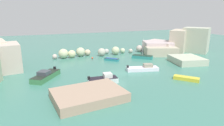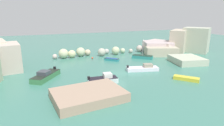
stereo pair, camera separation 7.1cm
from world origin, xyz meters
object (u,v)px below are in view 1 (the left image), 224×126
moored_boat_1 (103,80)px  moored_boat_5 (46,76)px  moored_boat_3 (142,57)px  moored_boat_4 (186,78)px  stone_dock (89,95)px  moored_boat_0 (143,68)px  channel_buoy (92,58)px  moored_boat_2 (112,59)px

moored_boat_1 → moored_boat_5: (-8.82, 5.94, 0.00)m
moored_boat_3 → moored_boat_4: 17.59m
moored_boat_5 → stone_dock: bearing=58.9°
stone_dock → moored_boat_0: size_ratio=1.38×
moored_boat_5 → channel_buoy: bearing=169.4°
moored_boat_0 → moored_boat_2: size_ratio=1.98×
moored_boat_1 → moored_boat_3: (15.64, 13.20, -0.16)m
moored_boat_4 → moored_boat_5: 24.98m
moored_boat_0 → moored_boat_1: bearing=-145.3°
moored_boat_0 → moored_boat_4: moored_boat_0 is taller
moored_boat_3 → moored_boat_5: 25.51m
moored_boat_3 → moored_boat_5: size_ratio=0.77×
moored_boat_0 → moored_boat_5: 18.98m
moored_boat_4 → moored_boat_5: size_ratio=0.62×
moored_boat_2 → moored_boat_0: bearing=-28.9°
moored_boat_5 → moored_boat_1: bearing=91.7°
stone_dock → moored_boat_3: 26.93m
channel_buoy → moored_boat_4: bearing=-64.3°
moored_boat_1 → stone_dock: bearing=-122.6°
stone_dock → moored_boat_1: (4.01, 5.22, -0.04)m
moored_boat_0 → stone_dock: bearing=-133.1°
moored_boat_0 → moored_boat_5: bearing=-172.3°
stone_dock → channel_buoy: stone_dock is taller
moored_boat_2 → moored_boat_4: size_ratio=0.83×
moored_boat_4 → moored_boat_5: moored_boat_5 is taller
moored_boat_1 → moored_boat_2: size_ratio=1.51×
moored_boat_5 → moored_boat_4: bearing=101.4°
stone_dock → moored_boat_2: 22.34m
moored_boat_2 → moored_boat_4: 19.54m
stone_dock → moored_boat_3: (19.65, 18.42, -0.20)m
moored_boat_0 → moored_boat_2: bearing=119.3°
moored_boat_2 → moored_boat_4: moored_boat_4 is taller
stone_dock → moored_boat_0: moored_boat_0 is taller
moored_boat_3 → stone_dock: bearing=87.0°
moored_boat_0 → moored_boat_4: size_ratio=1.64×
moored_boat_0 → moored_boat_4: bearing=-49.2°
moored_boat_4 → channel_buoy: bearing=-14.1°
stone_dock → moored_boat_2: stone_dock is taller
moored_boat_4 → stone_dock: bearing=53.0°
moored_boat_4 → moored_boat_3: bearing=-45.3°
stone_dock → moored_boat_5: bearing=113.3°
moored_boat_2 → moored_boat_4: (6.67, -18.36, -0.00)m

